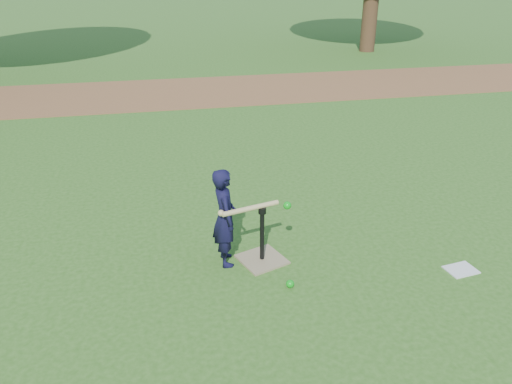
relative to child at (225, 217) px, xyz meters
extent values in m
plane|color=#285116|center=(0.16, -0.16, -0.52)|extent=(80.00, 80.00, 0.00)
cube|color=brown|center=(0.16, 7.34, -0.51)|extent=(24.00, 3.00, 0.01)
imported|color=black|center=(0.00, 0.00, 0.00)|extent=(0.26, 0.39, 1.04)
sphere|color=#0D9815|center=(0.53, -0.57, -0.48)|extent=(0.08, 0.08, 0.08)
cube|color=silver|center=(2.30, -0.65, -0.51)|extent=(0.33, 0.27, 0.01)
cube|color=#897757|center=(0.37, -0.06, -0.51)|extent=(0.55, 0.55, 0.02)
cylinder|color=black|center=(0.37, -0.06, -0.22)|extent=(0.05, 0.05, 0.55)
cylinder|color=black|center=(0.37, -0.06, 0.07)|extent=(0.08, 0.08, 0.06)
cylinder|color=tan|center=(0.25, -0.08, 0.11)|extent=(0.59, 0.20, 0.05)
sphere|color=tan|center=(-0.05, -0.12, 0.11)|extent=(0.06, 0.06, 0.06)
sphere|color=#0D9815|center=(0.60, -0.15, 0.15)|extent=(0.08, 0.08, 0.08)
camera|label=1|loc=(-0.60, -4.35, 2.34)|focal=35.00mm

